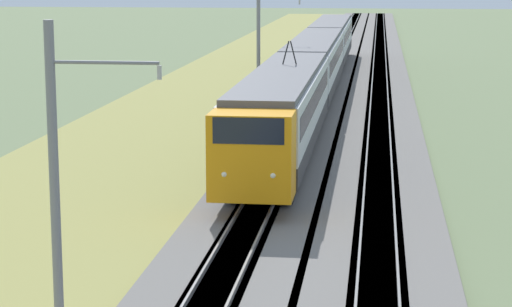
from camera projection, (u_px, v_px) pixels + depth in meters
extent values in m
cube|color=slate|center=(316.00, 95.00, 66.31)|extent=(240.00, 4.40, 0.30)
cube|color=slate|center=(379.00, 96.00, 65.81)|extent=(240.00, 4.40, 0.30)
cube|color=#4C4238|center=(316.00, 95.00, 66.31)|extent=(240.00, 1.57, 0.30)
cube|color=gray|center=(308.00, 92.00, 66.34)|extent=(240.00, 0.07, 0.15)
cube|color=gray|center=(324.00, 92.00, 66.21)|extent=(240.00, 0.07, 0.15)
cube|color=#4C4238|center=(379.00, 96.00, 65.81)|extent=(240.00, 1.57, 0.30)
cube|color=gray|center=(371.00, 93.00, 65.83)|extent=(240.00, 0.07, 0.15)
cube|color=gray|center=(388.00, 93.00, 65.71)|extent=(240.00, 0.07, 0.15)
cube|color=#99934C|center=(215.00, 95.00, 67.15)|extent=(240.00, 11.63, 0.12)
cube|color=orange|center=(252.00, 155.00, 32.75)|extent=(1.87, 2.76, 2.85)
cube|color=black|center=(251.00, 128.00, 32.30)|extent=(1.35, 2.30, 0.86)
sphere|color=#F2EAC6|center=(224.00, 174.00, 32.06)|extent=(0.20, 0.20, 0.20)
sphere|color=#F2EAC6|center=(273.00, 175.00, 31.87)|extent=(0.20, 0.20, 0.20)
cube|color=#2D2D33|center=(283.00, 133.00, 43.42)|extent=(19.62, 2.87, 0.80)
cube|color=silver|center=(283.00, 101.00, 43.16)|extent=(19.62, 2.87, 2.05)
cube|color=black|center=(283.00, 97.00, 43.13)|extent=(18.05, 2.89, 0.86)
cube|color=#515156|center=(283.00, 74.00, 42.95)|extent=(19.62, 2.64, 0.25)
cube|color=black|center=(283.00, 148.00, 43.54)|extent=(18.64, 2.44, 0.55)
cylinder|color=black|center=(247.00, 183.00, 35.76)|extent=(0.86, 0.12, 0.86)
cylinder|color=black|center=(276.00, 184.00, 35.63)|extent=(0.86, 0.12, 0.86)
cube|color=#2D2D33|center=(315.00, 80.00, 64.06)|extent=(21.49, 2.87, 0.80)
cube|color=silver|center=(315.00, 58.00, 63.80)|extent=(21.49, 2.87, 2.05)
cube|color=black|center=(315.00, 55.00, 63.77)|extent=(19.77, 2.89, 0.86)
cube|color=#515156|center=(315.00, 40.00, 63.59)|extent=(21.49, 2.64, 0.25)
cube|color=black|center=(314.00, 90.00, 64.19)|extent=(20.42, 2.44, 0.55)
cube|color=#2D2D33|center=(331.00, 52.00, 85.62)|extent=(21.49, 2.87, 0.80)
cube|color=silver|center=(331.00, 35.00, 85.36)|extent=(21.49, 2.87, 2.05)
cube|color=black|center=(331.00, 33.00, 85.33)|extent=(19.77, 2.89, 0.86)
cube|color=#515156|center=(332.00, 22.00, 85.15)|extent=(21.49, 2.64, 0.25)
cube|color=black|center=(331.00, 60.00, 85.74)|extent=(20.42, 2.44, 0.55)
cylinder|color=black|center=(286.00, 53.00, 45.72)|extent=(0.06, 0.33, 1.08)
cylinder|color=black|center=(293.00, 53.00, 45.67)|extent=(0.06, 0.33, 1.08)
cube|color=black|center=(262.00, 207.00, 35.86)|extent=(0.10, 0.10, 0.00)
cylinder|color=slate|center=(55.00, 189.00, 21.93)|extent=(0.22, 0.22, 7.39)
cylinder|color=slate|center=(104.00, 63.00, 21.27)|extent=(0.08, 2.40, 0.08)
cylinder|color=#B2ADA8|center=(159.00, 73.00, 21.17)|extent=(0.10, 0.10, 0.30)
cylinder|color=slate|center=(258.00, 49.00, 58.48)|extent=(0.22, 0.22, 7.65)
cylinder|color=#B2ADA8|center=(300.00, 2.00, 57.69)|extent=(0.10, 0.10, 0.30)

